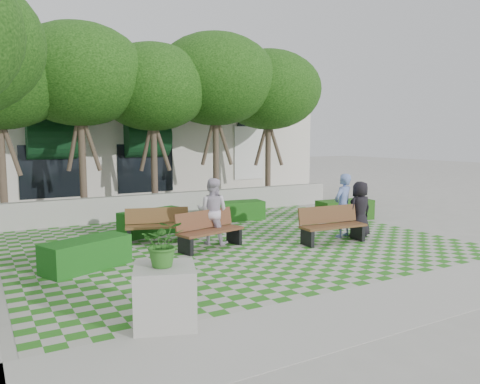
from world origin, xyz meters
TOP-DOWN VIEW (x-y plane):
  - ground at (0.00, 0.00)m, footprint 90.00×90.00m
  - lawn at (0.00, 1.00)m, footprint 12.00×12.00m
  - sidewalk_south at (0.00, -4.70)m, footprint 16.00×2.00m
  - retaining_wall at (0.00, 6.20)m, footprint 15.00×0.36m
  - bench_east at (2.50, -0.33)m, footprint 2.03×0.82m
  - bench_mid at (-0.89, 0.79)m, footprint 2.06×1.12m
  - bench_west at (-1.81, 2.32)m, footprint 1.94×1.11m
  - hedge_east at (5.39, 2.27)m, footprint 2.15×1.06m
  - hedge_midright at (1.91, 4.19)m, footprint 2.05×1.01m
  - hedge_midleft at (-1.56, 3.41)m, footprint 2.29×1.43m
  - hedge_west at (-4.23, 0.39)m, footprint 2.16×1.52m
  - planter_front at (-3.81, -3.55)m, footprint 1.25×1.25m
  - person_blue at (3.29, 0.08)m, footprint 0.80×0.63m
  - person_dark at (3.75, -0.17)m, footprint 0.85×0.56m
  - person_white at (-0.56, 1.23)m, footprint 1.16×1.15m
  - tree_row at (-1.86, 5.95)m, footprint 17.70×13.40m
  - building at (0.93, 14.08)m, footprint 18.00×8.92m

SIDE VIEW (x-z plane):
  - ground at x=0.00m, z-range 0.00..0.00m
  - sidewalk_south at x=0.00m, z-range 0.00..0.01m
  - lawn at x=0.00m, z-range 0.01..0.01m
  - hedge_midright at x=1.91m, z-range 0.00..0.69m
  - hedge_west at x=-4.23m, z-range 0.00..0.70m
  - hedge_east at x=5.39m, z-range 0.00..0.72m
  - hedge_midleft at x=-1.56m, z-range 0.00..0.75m
  - retaining_wall at x=0.00m, z-range 0.00..0.90m
  - bench_west at x=-1.81m, z-range -0.02..0.95m
  - bench_mid at x=-0.89m, z-range -0.02..1.01m
  - bench_east at x=2.50m, z-range -0.02..1.02m
  - planter_front at x=-3.81m, z-range -0.16..1.57m
  - person_dark at x=3.75m, z-range 0.00..1.70m
  - person_white at x=-0.56m, z-range 0.00..1.89m
  - person_blue at x=3.29m, z-range 0.00..1.94m
  - building at x=0.93m, z-range -0.06..5.09m
  - tree_row at x=-1.86m, z-range 1.47..8.88m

